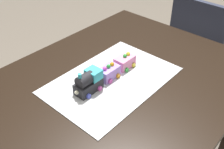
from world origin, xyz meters
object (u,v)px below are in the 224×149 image
(chair, at_px, (199,47))
(cake_locomotive, at_px, (88,82))
(dining_table, at_px, (111,103))
(cake_car_caboose_bubblegum, at_px, (125,62))
(cake_car_gondola_lavender, at_px, (109,72))

(chair, bearing_deg, cake_locomotive, 89.59)
(dining_table, height_order, cake_car_caboose_bubblegum, cake_car_caboose_bubblegum)
(chair, height_order, cake_car_gondola_lavender, chair)
(chair, relative_size, cake_car_caboose_bubblegum, 8.60)
(dining_table, xyz_separation_m, cake_car_gondola_lavender, (0.04, 0.05, 0.14))
(cake_car_caboose_bubblegum, bearing_deg, cake_locomotive, -180.00)
(dining_table, xyz_separation_m, cake_car_caboose_bubblegum, (0.16, 0.05, 0.14))
(cake_locomotive, height_order, cake_car_caboose_bubblegum, cake_locomotive)
(cake_car_gondola_lavender, bearing_deg, chair, -0.80)
(cake_car_gondola_lavender, xyz_separation_m, cake_car_caboose_bubblegum, (0.12, -0.00, -0.00))
(dining_table, height_order, chair, chair)
(chair, distance_m, cake_car_gondola_lavender, 1.04)
(cake_car_caboose_bubblegum, bearing_deg, dining_table, -163.14)
(cake_car_gondola_lavender, height_order, cake_car_caboose_bubblegum, same)
(chair, xyz_separation_m, cake_car_gondola_lavender, (-1.00, 0.01, 0.30))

